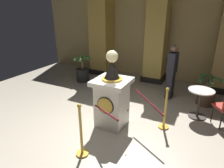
{
  "coord_description": "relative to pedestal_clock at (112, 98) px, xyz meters",
  "views": [
    {
      "loc": [
        1.78,
        -3.18,
        2.59
      ],
      "look_at": [
        -0.03,
        0.41,
        1.04
      ],
      "focal_mm": 31.01,
      "sensor_mm": 36.0,
      "label": 1
    }
  ],
  "objects": [
    {
      "name": "stanchion_far",
      "position": [
        1.14,
        0.42,
        -0.35
      ],
      "size": [
        0.24,
        0.24,
        1.01
      ],
      "color": "gold",
      "rests_on": "ground_plane"
    },
    {
      "name": "cafe_table",
      "position": [
        1.8,
        1.3,
        -0.22
      ],
      "size": [
        0.62,
        0.62,
        0.75
      ],
      "color": "#332D28",
      "rests_on": "ground_plane"
    },
    {
      "name": "velvet_rope",
      "position": [
        0.55,
        -0.38,
        0.08
      ],
      "size": [
        1.42,
        1.43,
        0.22
      ],
      "color": "#591419"
    },
    {
      "name": "potted_palm_left",
      "position": [
        -2.35,
        2.17,
        -0.34
      ],
      "size": [
        0.7,
        0.64,
        1.12
      ],
      "color": "black",
      "rests_on": "ground_plane"
    },
    {
      "name": "stanchion_near",
      "position": [
        -0.03,
        -1.19,
        -0.33
      ],
      "size": [
        0.24,
        0.24,
        1.08
      ],
      "color": "gold",
      "rests_on": "ground_plane"
    },
    {
      "name": "column_left",
      "position": [
        -2.26,
        3.52,
        1.2
      ],
      "size": [
        0.93,
        0.93,
        3.84
      ],
      "color": "black",
      "rests_on": "ground_plane"
    },
    {
      "name": "pedestal_clock",
      "position": [
        0.0,
        0.0,
        0.0
      ],
      "size": [
        0.79,
        0.79,
        1.8
      ],
      "color": "silver",
      "rests_on": "ground_plane"
    },
    {
      "name": "column_centre_rear",
      "position": [
        0.03,
        3.52,
        1.2
      ],
      "size": [
        0.83,
        0.83,
        3.84
      ],
      "color": "black",
      "rests_on": "ground_plane"
    },
    {
      "name": "bystander_guest",
      "position": [
        0.91,
        2.17,
        0.17
      ],
      "size": [
        0.27,
        0.39,
        1.65
      ],
      "color": "#26262D",
      "rests_on": "ground_plane"
    },
    {
      "name": "potted_palm_right",
      "position": [
        1.94,
        2.17,
        -0.4
      ],
      "size": [
        0.63,
        0.68,
        1.0
      ],
      "color": "#4C3828",
      "rests_on": "ground_plane"
    },
    {
      "name": "ground_plane",
      "position": [
        0.03,
        -0.41,
        -0.71
      ],
      "size": [
        10.39,
        10.39,
        0.0
      ],
      "primitive_type": "plane",
      "color": "#B2A893"
    },
    {
      "name": "back_wall",
      "position": [
        0.03,
        4.01,
        1.29
      ],
      "size": [
        10.39,
        0.16,
        4.0
      ],
      "primitive_type": "cube",
      "color": "tan",
      "rests_on": "ground_plane"
    }
  ]
}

